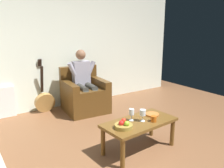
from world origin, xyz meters
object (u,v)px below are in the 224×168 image
object	(u,v)px
wine_glass_near	(143,113)
coffee_table	(139,126)
guitar	(45,101)
armchair	(84,96)
candle_jar	(154,119)
wine_glass_far	(132,113)
fruit_bowl	(124,125)
decorative_dish	(152,114)
person_seated	(84,79)

from	to	relation	value
wine_glass_near	coffee_table	bearing A→B (deg)	-34.50
coffee_table	guitar	distance (m)	2.29
armchair	guitar	bearing A→B (deg)	-23.07
coffee_table	armchair	bearing A→B (deg)	-92.62
armchair	candle_jar	xyz separation A→B (m)	(-0.06, 1.95, 0.15)
candle_jar	coffee_table	bearing A→B (deg)	-38.11
wine_glass_near	wine_glass_far	size ratio (longest dim) A/B	0.99
armchair	wine_glass_far	distance (m)	1.77
guitar	fruit_bowl	xyz separation A→B (m)	(-0.32, 2.25, 0.23)
fruit_bowl	decorative_dish	distance (m)	0.62
person_seated	wine_glass_near	bearing A→B (deg)	92.65
fruit_bowl	decorative_dish	world-z (taller)	fruit_bowl
decorative_dish	guitar	bearing A→B (deg)	-66.59
guitar	fruit_bowl	size ratio (longest dim) A/B	4.58
coffee_table	candle_jar	size ratio (longest dim) A/B	13.18
wine_glass_near	candle_jar	world-z (taller)	wine_glass_near
guitar	candle_jar	size ratio (longest dim) A/B	13.07
wine_glass_far	decorative_dish	size ratio (longest dim) A/B	0.85
wine_glass_near	candle_jar	bearing A→B (deg)	140.92
coffee_table	fruit_bowl	distance (m)	0.33
candle_jar	person_seated	bearing A→B (deg)	-88.12
candle_jar	fruit_bowl	bearing A→B (deg)	-7.26
coffee_table	wine_glass_far	distance (m)	0.21
person_seated	guitar	world-z (taller)	person_seated
guitar	candle_jar	xyz separation A→B (m)	(-0.78, 2.31, 0.24)
coffee_table	fruit_bowl	bearing A→B (deg)	10.52
armchair	guitar	size ratio (longest dim) A/B	0.83
coffee_table	decorative_dish	world-z (taller)	decorative_dish
wine_glass_near	fruit_bowl	size ratio (longest dim) A/B	0.71
armchair	person_seated	size ratio (longest dim) A/B	0.71
armchair	fruit_bowl	world-z (taller)	armchair
guitar	candle_jar	distance (m)	2.45
guitar	coffee_table	bearing A→B (deg)	105.94
person_seated	fruit_bowl	xyz separation A→B (m)	(0.39, 1.89, -0.19)
wine_glass_near	wine_glass_far	xyz separation A→B (m)	(0.11, -0.10, -0.00)
person_seated	coffee_table	bearing A→B (deg)	91.60
armchair	wine_glass_far	xyz separation A→B (m)	(0.16, 1.75, 0.23)
guitar	wine_glass_far	size ratio (longest dim) A/B	6.38
guitar	person_seated	bearing A→B (deg)	152.82
person_seated	wine_glass_far	size ratio (longest dim) A/B	7.41
armchair	wine_glass_near	size ratio (longest dim) A/B	5.34
decorative_dish	coffee_table	bearing A→B (deg)	12.37
person_seated	fruit_bowl	size ratio (longest dim) A/B	5.32
coffee_table	candle_jar	distance (m)	0.22
armchair	decorative_dish	bearing A→B (deg)	101.07
armchair	fruit_bowl	xyz separation A→B (m)	(0.39, 1.89, 0.15)
armchair	guitar	xyz separation A→B (m)	(0.71, -0.37, -0.08)
fruit_bowl	guitar	bearing A→B (deg)	-81.99
armchair	person_seated	xyz separation A→B (m)	(-0.00, -0.00, 0.34)
coffee_table	decorative_dish	xyz separation A→B (m)	(-0.30, -0.06, 0.08)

